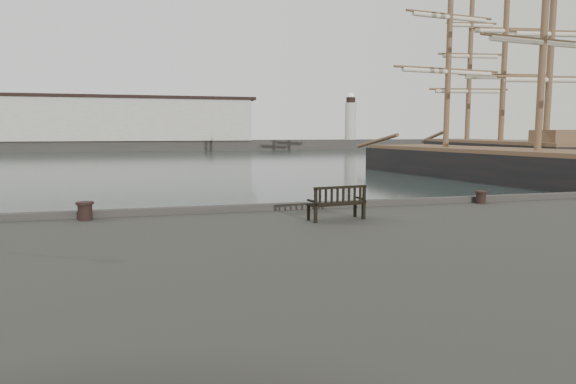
# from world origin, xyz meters

# --- Properties ---
(ground) EXTENTS (400.00, 400.00, 0.00)m
(ground) POSITION_xyz_m (0.00, 0.00, 0.00)
(ground) COLOR black
(ground) RESTS_ON ground
(breakwater) EXTENTS (140.00, 9.50, 12.20)m
(breakwater) POSITION_xyz_m (-4.56, 92.00, 4.30)
(breakwater) COLOR #383530
(breakwater) RESTS_ON ground
(bench) EXTENTS (1.51, 0.70, 0.84)m
(bench) POSITION_xyz_m (-0.31, -2.13, 1.83)
(bench) COLOR black
(bench) RESTS_ON quay
(bollard_left) EXTENTS (0.54, 0.54, 0.46)m
(bollard_left) POSITION_xyz_m (-6.36, -0.53, 1.79)
(bollard_left) COLOR black
(bollard_left) RESTS_ON quay
(bollard_right) EXTENTS (0.39, 0.39, 0.38)m
(bollard_right) POSITION_xyz_m (5.00, -0.50, 1.75)
(bollard_right) COLOR black
(bollard_right) RESTS_ON quay
(tall_ship_main) EXTENTS (11.75, 36.12, 26.62)m
(tall_ship_main) POSITION_xyz_m (22.30, 17.16, 0.69)
(tall_ship_main) COLOR black
(tall_ship_main) RESTS_ON ground
(tall_ship_far) EXTENTS (10.83, 29.86, 25.06)m
(tall_ship_far) POSITION_xyz_m (32.17, 34.11, 0.83)
(tall_ship_far) COLOR black
(tall_ship_far) RESTS_ON ground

